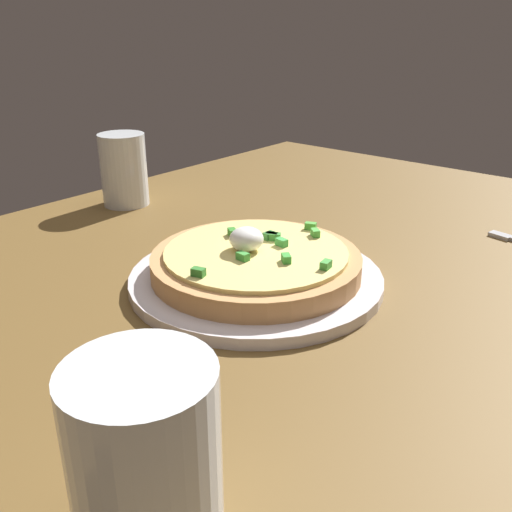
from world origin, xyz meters
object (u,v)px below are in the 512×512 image
(cup_near, at_px, (147,473))
(cup_far, at_px, (124,172))
(pizza, at_px, (256,261))
(plate, at_px, (256,278))

(cup_near, bearing_deg, cup_far, 53.09)
(cup_near, height_order, cup_far, cup_near)
(pizza, height_order, cup_near, cup_near)
(plate, distance_m, pizza, 0.02)
(plate, bearing_deg, cup_far, 75.15)
(cup_far, bearing_deg, pizza, -104.86)
(plate, relative_size, cup_near, 2.35)
(cup_far, bearing_deg, plate, -104.85)
(pizza, xyz_separation_m, cup_far, (0.09, 0.33, 0.02))
(pizza, bearing_deg, plate, -79.33)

